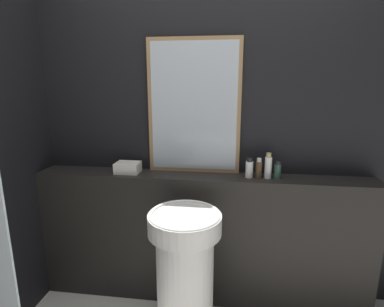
% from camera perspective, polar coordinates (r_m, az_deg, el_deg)
% --- Properties ---
extents(wall_back, '(8.00, 0.06, 2.50)m').
position_cam_1_polar(wall_back, '(2.08, 2.44, 5.74)').
color(wall_back, black).
rests_on(wall_back, ground_plane).
extents(vanity_counter, '(2.27, 0.22, 0.92)m').
position_cam_1_polar(vanity_counter, '(2.19, 1.89, -15.74)').
color(vanity_counter, black).
rests_on(vanity_counter, ground_plane).
extents(pedestal_sink, '(0.41, 0.41, 0.83)m').
position_cam_1_polar(pedestal_sink, '(1.85, -1.35, -22.10)').
color(pedestal_sink, silver).
rests_on(pedestal_sink, ground_plane).
extents(mirror, '(0.62, 0.03, 0.89)m').
position_cam_1_polar(mirror, '(2.02, 0.38, 8.82)').
color(mirror, '#937047').
rests_on(mirror, vanity_counter).
extents(towel_stack, '(0.16, 0.13, 0.07)m').
position_cam_1_polar(towel_stack, '(2.11, -12.12, -2.63)').
color(towel_stack, silver).
rests_on(towel_stack, vanity_counter).
extents(shampoo_bottle, '(0.05, 0.05, 0.13)m').
position_cam_1_polar(shampoo_bottle, '(1.99, 10.85, -2.82)').
color(shampoo_bottle, white).
rests_on(shampoo_bottle, vanity_counter).
extents(conditioner_bottle, '(0.04, 0.04, 0.13)m').
position_cam_1_polar(conditioner_bottle, '(1.99, 12.59, -2.85)').
color(conditioner_bottle, '#4C3823').
rests_on(conditioner_bottle, vanity_counter).
extents(lotion_bottle, '(0.04, 0.04, 0.17)m').
position_cam_1_polar(lotion_bottle, '(1.99, 14.30, -2.42)').
color(lotion_bottle, white).
rests_on(lotion_bottle, vanity_counter).
extents(body_wash_bottle, '(0.04, 0.04, 0.11)m').
position_cam_1_polar(body_wash_bottle, '(2.01, 15.98, -3.15)').
color(body_wash_bottle, '#2D4C3D').
rests_on(body_wash_bottle, vanity_counter).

